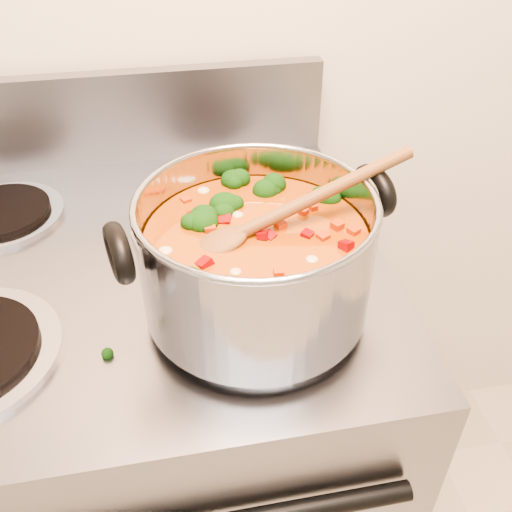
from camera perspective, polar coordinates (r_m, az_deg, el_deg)
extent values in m
cube|color=gray|center=(1.16, -10.17, -18.58)|extent=(0.74, 0.64, 0.92)
cube|color=gray|center=(1.04, -14.29, 13.19)|extent=(0.74, 0.03, 0.16)
cylinder|color=#A5A5AD|center=(0.71, 0.41, -5.95)|extent=(0.22, 0.22, 0.01)
cylinder|color=black|center=(0.71, 0.42, -5.49)|extent=(0.18, 0.18, 0.01)
cylinder|color=#A5A5AD|center=(0.97, -24.01, 3.75)|extent=(0.19, 0.19, 0.01)
cylinder|color=black|center=(0.97, -24.13, 4.14)|extent=(0.15, 0.15, 0.01)
cylinder|color=#A5A5AD|center=(0.94, -3.00, 6.31)|extent=(0.19, 0.19, 0.01)
cylinder|color=black|center=(0.94, -3.02, 6.73)|extent=(0.15, 0.15, 0.01)
cylinder|color=#A5A4AC|center=(0.66, 0.00, 0.06)|extent=(0.27, 0.27, 0.15)
torus|color=#A5A4AC|center=(0.62, 0.00, 5.36)|extent=(0.27, 0.27, 0.01)
cylinder|color=#96400D|center=(0.68, 0.00, -1.29)|extent=(0.25, 0.25, 0.11)
torus|color=black|center=(0.60, -13.55, 0.32)|extent=(0.04, 0.08, 0.08)
torus|color=black|center=(0.70, 11.71, 6.43)|extent=(0.04, 0.08, 0.08)
ellipsoid|color=black|center=(0.72, 3.96, 6.28)|extent=(0.04, 0.04, 0.03)
ellipsoid|color=black|center=(0.66, -8.23, 2.58)|extent=(0.04, 0.04, 0.03)
ellipsoid|color=black|center=(0.67, -4.80, 3.69)|extent=(0.04, 0.04, 0.03)
ellipsoid|color=black|center=(0.72, 3.42, 6.27)|extent=(0.04, 0.04, 0.03)
ellipsoid|color=black|center=(0.61, -3.89, -0.32)|extent=(0.04, 0.04, 0.03)
ellipsoid|color=black|center=(0.56, -0.26, -4.51)|extent=(0.04, 0.04, 0.03)
ellipsoid|color=black|center=(0.62, -7.37, 0.05)|extent=(0.04, 0.04, 0.03)
ellipsoid|color=#900506|center=(0.65, -7.47, 2.46)|extent=(0.01, 0.01, 0.01)
ellipsoid|color=#900506|center=(0.58, -1.35, -2.03)|extent=(0.01, 0.01, 0.01)
ellipsoid|color=#900506|center=(0.61, 0.37, 0.21)|extent=(0.01, 0.01, 0.01)
ellipsoid|color=#900506|center=(0.62, -5.77, 0.61)|extent=(0.01, 0.01, 0.01)
ellipsoid|color=#900506|center=(0.66, 5.62, 3.35)|extent=(0.01, 0.01, 0.01)
ellipsoid|color=#900506|center=(0.61, 2.03, -0.23)|extent=(0.01, 0.01, 0.01)
ellipsoid|color=#900506|center=(0.69, 3.22, 4.87)|extent=(0.01, 0.01, 0.01)
ellipsoid|color=#900506|center=(0.62, -4.17, 0.27)|extent=(0.01, 0.01, 0.01)
ellipsoid|color=#900506|center=(0.59, -0.63, -1.27)|extent=(0.01, 0.01, 0.01)
ellipsoid|color=#900506|center=(0.59, -0.77, -1.35)|extent=(0.01, 0.01, 0.01)
ellipsoid|color=#900506|center=(0.71, 2.30, 5.88)|extent=(0.01, 0.01, 0.01)
ellipsoid|color=#900506|center=(0.62, 0.71, 0.84)|extent=(0.01, 0.01, 0.01)
ellipsoid|color=#B23109|center=(0.70, 7.47, 4.93)|extent=(0.01, 0.01, 0.01)
ellipsoid|color=#B23109|center=(0.67, 4.62, 3.68)|extent=(0.01, 0.01, 0.01)
ellipsoid|color=#B23109|center=(0.58, -2.94, -2.72)|extent=(0.01, 0.01, 0.01)
ellipsoid|color=#B23109|center=(0.62, -3.92, 0.52)|extent=(0.01, 0.01, 0.01)
ellipsoid|color=#B23109|center=(0.61, 1.31, 0.08)|extent=(0.01, 0.01, 0.01)
ellipsoid|color=#B23109|center=(0.60, 6.12, -0.96)|extent=(0.01, 0.01, 0.01)
ellipsoid|color=#B23109|center=(0.59, -1.41, -1.60)|extent=(0.01, 0.01, 0.01)
ellipsoid|color=#B23109|center=(0.71, 3.21, 5.84)|extent=(0.01, 0.01, 0.01)
ellipsoid|color=#B23109|center=(0.71, 5.44, 5.63)|extent=(0.01, 0.01, 0.01)
ellipsoid|color=#B23109|center=(0.63, -0.99, 1.44)|extent=(0.01, 0.01, 0.01)
ellipsoid|color=#B23109|center=(0.64, -4.17, 1.88)|extent=(0.01, 0.01, 0.01)
ellipsoid|color=#C8B389|center=(0.62, -1.69, 0.69)|extent=(0.02, 0.02, 0.01)
ellipsoid|color=#C8B389|center=(0.69, -1.93, 5.01)|extent=(0.02, 0.02, 0.01)
ellipsoid|color=#C8B389|center=(0.63, 3.40, 1.51)|extent=(0.02, 0.02, 0.01)
ellipsoid|color=#C8B389|center=(0.65, -1.20, 2.96)|extent=(0.02, 0.02, 0.01)
ellipsoid|color=#C8B389|center=(0.64, -7.16, 1.61)|extent=(0.02, 0.02, 0.01)
ellipsoid|color=#C8B389|center=(0.62, 8.52, -0.17)|extent=(0.02, 0.02, 0.01)
ellipsoid|color=#C8B389|center=(0.69, -0.72, 4.91)|extent=(0.02, 0.02, 0.01)
ellipsoid|color=brown|center=(0.63, -3.77, 1.26)|extent=(0.08, 0.06, 0.04)
cylinder|color=brown|center=(0.65, 6.07, 5.94)|extent=(0.24, 0.06, 0.08)
ellipsoid|color=black|center=(0.87, 1.57, 3.20)|extent=(0.01, 0.01, 0.01)
ellipsoid|color=black|center=(0.72, -18.65, -8.42)|extent=(0.01, 0.01, 0.01)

